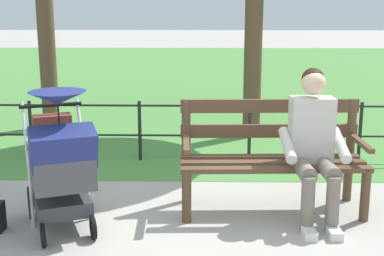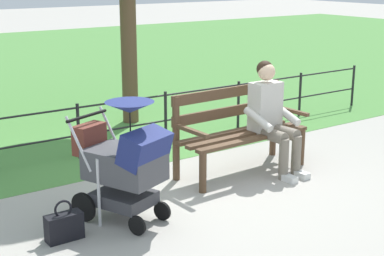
% 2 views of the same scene
% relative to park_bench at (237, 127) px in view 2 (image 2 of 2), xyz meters
% --- Properties ---
extents(ground_plane, '(60.00, 60.00, 0.00)m').
position_rel_park_bench_xyz_m(ground_plane, '(0.70, 0.12, -0.53)').
color(ground_plane, '#ADA89E').
extents(park_bench, '(1.62, 0.66, 0.96)m').
position_rel_park_bench_xyz_m(park_bench, '(0.00, 0.00, 0.00)').
color(park_bench, brown).
rests_on(park_bench, ground).
extents(person_on_bench, '(0.55, 0.74, 1.28)m').
position_rel_park_bench_xyz_m(person_on_bench, '(-0.32, 0.22, 0.15)').
color(person_on_bench, slate).
rests_on(person_on_bench, ground).
extents(stroller, '(0.78, 1.00, 1.15)m').
position_rel_park_bench_xyz_m(stroller, '(1.74, 0.51, 0.07)').
color(stroller, black).
rests_on(stroller, ground).
extents(handbag, '(0.32, 0.14, 0.37)m').
position_rel_park_bench_xyz_m(handbag, '(2.37, 0.56, -0.40)').
color(handbag, black).
rests_on(handbag, ground).
extents(park_fence, '(8.89, 0.04, 0.70)m').
position_rel_park_bench_xyz_m(park_fence, '(0.20, -1.44, -0.10)').
color(park_fence, black).
rests_on(park_fence, ground).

